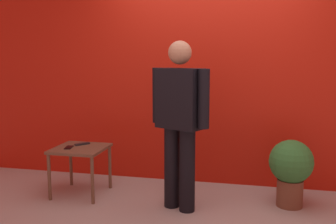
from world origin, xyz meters
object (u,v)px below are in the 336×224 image
cell_phone (69,147)px  potted_plant (291,167)px  standing_person (180,117)px  tv_remote (82,144)px  side_table (80,154)px

cell_phone → potted_plant: bearing=-6.7°
standing_person → tv_remote: bearing=166.6°
standing_person → potted_plant: bearing=15.8°
side_table → potted_plant: potted_plant is taller
cell_phone → tv_remote: 0.18m
side_table → tv_remote: bearing=103.5°
standing_person → tv_remote: standing_person is taller
cell_phone → potted_plant: size_ratio=0.21×
side_table → tv_remote: size_ratio=3.23×
tv_remote → potted_plant: potted_plant is taller
side_table → cell_phone: 0.14m
standing_person → cell_phone: standing_person is taller
cell_phone → standing_person: bearing=-16.6°
side_table → cell_phone: size_ratio=3.82×
potted_plant → tv_remote: bearing=-179.3°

